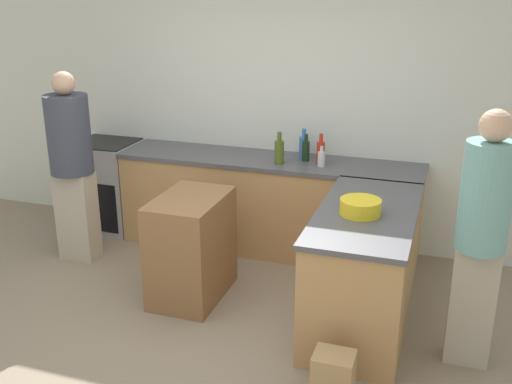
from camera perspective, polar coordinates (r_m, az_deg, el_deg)
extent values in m
plane|color=gray|center=(4.39, -6.02, -14.37)|extent=(14.00, 14.00, 0.00)
cube|color=silver|center=(5.72, 2.22, 8.46)|extent=(8.00, 0.06, 2.70)
cube|color=tan|center=(5.66, 1.14, -1.35)|extent=(2.80, 0.61, 0.86)
cube|color=#4C4C51|center=(5.52, 1.17, 3.01)|extent=(2.83, 0.64, 0.04)
cube|color=tan|center=(4.52, 10.22, -7.28)|extent=(0.66, 1.47, 0.86)
cube|color=#4C4C51|center=(4.34, 10.57, -1.98)|extent=(0.69, 1.50, 0.04)
cube|color=#99999E|center=(6.37, -13.89, 0.64)|extent=(0.63, 0.59, 0.90)
cube|color=black|center=(6.18, -15.25, -1.39)|extent=(0.53, 0.01, 0.50)
cube|color=black|center=(6.24, -14.23, 4.59)|extent=(0.58, 0.54, 0.01)
cube|color=brown|center=(4.84, -6.17, -5.26)|extent=(0.50, 0.75, 0.85)
cylinder|color=yellow|center=(4.23, 9.92, -1.41)|extent=(0.29, 0.29, 0.11)
cylinder|color=#475B1E|center=(5.34, 2.23, 3.80)|extent=(0.08, 0.08, 0.21)
cylinder|color=#475B1E|center=(5.30, 2.25, 5.31)|extent=(0.04, 0.04, 0.08)
cylinder|color=red|center=(5.36, 6.18, 3.72)|extent=(0.07, 0.07, 0.20)
cylinder|color=red|center=(5.33, 6.23, 5.14)|extent=(0.03, 0.03, 0.08)
cylinder|color=black|center=(5.44, 4.77, 3.90)|extent=(0.07, 0.07, 0.18)
cylinder|color=black|center=(5.41, 4.80, 5.17)|extent=(0.03, 0.03, 0.07)
cylinder|color=#386BB7|center=(5.55, 4.57, 4.30)|extent=(0.08, 0.08, 0.19)
cylinder|color=#386BB7|center=(5.52, 4.61, 5.64)|extent=(0.04, 0.04, 0.07)
cylinder|color=silver|center=(5.29, 6.23, 3.13)|extent=(0.06, 0.06, 0.13)
cylinder|color=silver|center=(5.26, 6.27, 4.09)|extent=(0.03, 0.03, 0.05)
cube|color=#ADA38E|center=(5.72, -16.65, -2.16)|extent=(0.34, 0.21, 0.83)
cylinder|color=#383D4C|center=(5.49, -17.40, 5.25)|extent=(0.38, 0.38, 0.69)
sphere|color=tan|center=(5.41, -17.88, 9.84)|extent=(0.20, 0.20, 0.20)
cube|color=#ADA38E|center=(4.26, 19.83, -10.16)|extent=(0.28, 0.17, 0.83)
cylinder|color=#6BA39E|center=(3.95, 21.08, -0.44)|extent=(0.32, 0.32, 0.70)
sphere|color=tan|center=(3.84, 21.89, 5.89)|extent=(0.20, 0.20, 0.20)
cube|color=#A88456|center=(3.83, 7.36, -17.13)|extent=(0.25, 0.21, 0.33)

